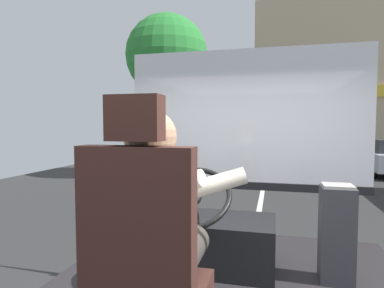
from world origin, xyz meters
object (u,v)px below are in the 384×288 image
(driver_seat, at_px, (146,270))
(parked_car_charcoal, at_px, (353,149))
(fare_box, at_px, (337,234))
(steering_console, at_px, (206,239))
(bus_driver, at_px, (156,221))

(driver_seat, xyz_separation_m, parked_car_charcoal, (4.56, 17.39, -0.67))
(driver_seat, relative_size, fare_box, 1.76)
(steering_console, xyz_separation_m, fare_box, (0.98, -0.01, 0.14))
(bus_driver, distance_m, steering_console, 1.24)
(driver_seat, xyz_separation_m, steering_console, (-0.00, 1.26, -0.31))
(bus_driver, distance_m, fare_box, 1.54)
(parked_car_charcoal, bearing_deg, bus_driver, -104.80)
(bus_driver, relative_size, parked_car_charcoal, 0.20)
(steering_console, bearing_deg, parked_car_charcoal, 74.21)
(driver_seat, height_order, parked_car_charcoal, driver_seat)
(driver_seat, distance_m, fare_box, 1.60)
(driver_seat, distance_m, parked_car_charcoal, 17.99)
(driver_seat, height_order, steering_console, driver_seat)
(steering_console, height_order, parked_car_charcoal, steering_console)
(driver_seat, relative_size, bus_driver, 1.56)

